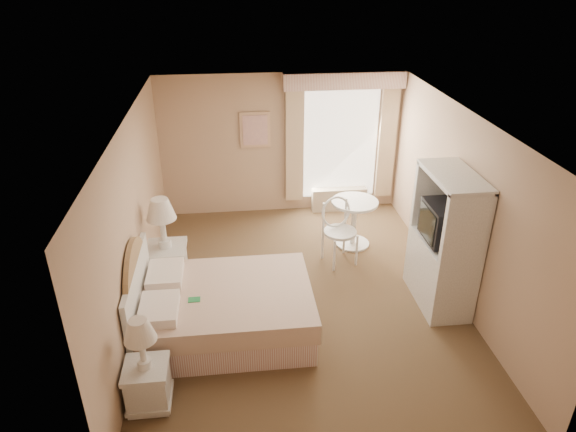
{
  "coord_description": "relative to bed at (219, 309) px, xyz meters",
  "views": [
    {
      "loc": [
        -0.85,
        -5.77,
        4.21
      ],
      "look_at": [
        -0.16,
        0.3,
        1.1
      ],
      "focal_mm": 32.0,
      "sensor_mm": 36.0,
      "label": 1
    }
  ],
  "objects": [
    {
      "name": "room",
      "position": [
        1.12,
        0.62,
        0.91
      ],
      "size": [
        4.21,
        5.51,
        2.51
      ],
      "color": "brown",
      "rests_on": "ground"
    },
    {
      "name": "window",
      "position": [
        2.17,
        3.28,
        1.0
      ],
      "size": [
        2.05,
        0.22,
        2.51
      ],
      "color": "white",
      "rests_on": "room"
    },
    {
      "name": "framed_art",
      "position": [
        0.67,
        3.34,
        1.21
      ],
      "size": [
        0.52,
        0.04,
        0.62
      ],
      "color": "tan",
      "rests_on": "room"
    },
    {
      "name": "bed",
      "position": [
        0.0,
        0.0,
        0.0
      ],
      "size": [
        2.1,
        1.6,
        1.42
      ],
      "color": "tan",
      "rests_on": "room"
    },
    {
      "name": "nightstand_near",
      "position": [
        -0.72,
        -1.1,
        0.07
      ],
      "size": [
        0.45,
        0.45,
        1.08
      ],
      "color": "white",
      "rests_on": "room"
    },
    {
      "name": "nightstand_far",
      "position": [
        -0.72,
        1.08,
        0.17
      ],
      "size": [
        0.56,
        0.56,
        1.35
      ],
      "color": "white",
      "rests_on": "room"
    },
    {
      "name": "round_table",
      "position": [
        2.14,
        1.95,
        0.18
      ],
      "size": [
        0.74,
        0.74,
        0.78
      ],
      "color": "white",
      "rests_on": "room"
    },
    {
      "name": "cafe_chair",
      "position": [
        1.79,
        1.51,
        0.25
      ],
      "size": [
        0.62,
        0.62,
        1.02
      ],
      "rotation": [
        0.0,
        0.0,
        0.3
      ],
      "color": "white",
      "rests_on": "room"
    },
    {
      "name": "armoire",
      "position": [
        2.94,
        0.33,
        0.43
      ],
      "size": [
        0.56,
        1.12,
        1.86
      ],
      "color": "white",
      "rests_on": "room"
    }
  ]
}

